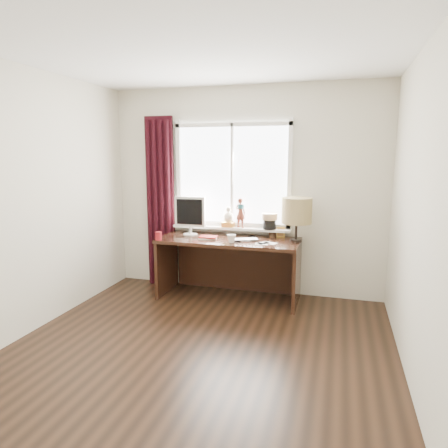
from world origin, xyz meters
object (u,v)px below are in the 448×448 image
(laptop, at_px, (244,240))
(red_cup, at_px, (159,236))
(monitor, at_px, (190,213))
(table_lamp, at_px, (297,211))
(desk, at_px, (231,256))
(mug, at_px, (232,238))

(laptop, relative_size, red_cup, 3.26)
(monitor, xyz_separation_m, table_lamp, (1.33, -0.03, 0.09))
(red_cup, xyz_separation_m, monitor, (0.26, 0.39, 0.23))
(desk, bearing_deg, monitor, -179.06)
(desk, distance_m, table_lamp, 1.00)
(red_cup, bearing_deg, monitor, 56.63)
(mug, height_order, desk, mug)
(desk, bearing_deg, red_cup, -153.31)
(red_cup, relative_size, desk, 0.06)
(red_cup, height_order, desk, red_cup)
(mug, xyz_separation_m, table_lamp, (0.71, 0.26, 0.31))
(laptop, height_order, red_cup, red_cup)
(table_lamp, bearing_deg, laptop, -169.21)
(desk, bearing_deg, laptop, -35.85)
(laptop, bearing_deg, mug, -150.47)
(desk, bearing_deg, mug, -73.41)
(laptop, relative_size, mug, 3.12)
(monitor, bearing_deg, mug, -24.90)
(laptop, distance_m, table_lamp, 0.70)
(mug, distance_m, table_lamp, 0.82)
(red_cup, xyz_separation_m, table_lamp, (1.59, 0.36, 0.31))
(desk, height_order, table_lamp, table_lamp)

